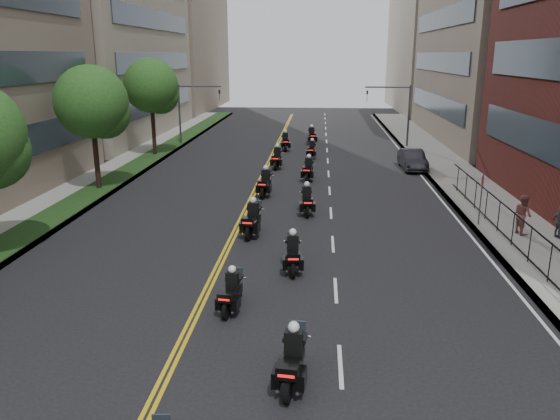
{
  "coord_description": "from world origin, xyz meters",
  "views": [
    {
      "loc": [
        2.5,
        -8.28,
        8.23
      ],
      "look_at": [
        0.88,
        14.07,
        1.81
      ],
      "focal_mm": 35.0,
      "sensor_mm": 36.0,
      "label": 1
    }
  ],
  "objects_px": {
    "motorcycle_5": "(307,201)",
    "motorcycle_6": "(265,184)",
    "motorcycle_3": "(293,255)",
    "motorcycle_9": "(312,150)",
    "motorcycle_2": "(232,293)",
    "pedestrian_b": "(523,214)",
    "parked_sedan": "(412,160)",
    "motorcycle_1": "(293,361)",
    "motorcycle_4": "(252,221)",
    "motorcycle_11": "(312,136)",
    "motorcycle_10": "(285,142)",
    "pedestrian_c": "(560,222)",
    "motorcycle_7": "(308,170)",
    "motorcycle_8": "(277,159)"
  },
  "relations": [
    {
      "from": "motorcycle_1",
      "to": "motorcycle_10",
      "type": "xyz_separation_m",
      "value": [
        -2.44,
        35.6,
        0.04
      ]
    },
    {
      "from": "motorcycle_1",
      "to": "motorcycle_10",
      "type": "distance_m",
      "value": 35.68
    },
    {
      "from": "motorcycle_4",
      "to": "motorcycle_5",
      "type": "bearing_deg",
      "value": 63.76
    },
    {
      "from": "motorcycle_2",
      "to": "motorcycle_4",
      "type": "height_order",
      "value": "motorcycle_4"
    },
    {
      "from": "motorcycle_5",
      "to": "motorcycle_11",
      "type": "relative_size",
      "value": 0.95
    },
    {
      "from": "motorcycle_6",
      "to": "parked_sedan",
      "type": "distance_m",
      "value": 13.26
    },
    {
      "from": "motorcycle_4",
      "to": "motorcycle_9",
      "type": "xyz_separation_m",
      "value": [
        2.46,
        20.01,
        -0.07
      ]
    },
    {
      "from": "motorcycle_1",
      "to": "motorcycle_3",
      "type": "height_order",
      "value": "motorcycle_1"
    },
    {
      "from": "motorcycle_4",
      "to": "motorcycle_7",
      "type": "height_order",
      "value": "motorcycle_4"
    },
    {
      "from": "motorcycle_5",
      "to": "pedestrian_c",
      "type": "distance_m",
      "value": 12.1
    },
    {
      "from": "motorcycle_2",
      "to": "pedestrian_c",
      "type": "xyz_separation_m",
      "value": [
        13.76,
        8.05,
        0.28
      ]
    },
    {
      "from": "motorcycle_3",
      "to": "motorcycle_5",
      "type": "distance_m",
      "value": 8.02
    },
    {
      "from": "motorcycle_2",
      "to": "motorcycle_4",
      "type": "distance_m",
      "value": 7.82
    },
    {
      "from": "motorcycle_7",
      "to": "motorcycle_11",
      "type": "distance_m",
      "value": 15.52
    },
    {
      "from": "motorcycle_1",
      "to": "motorcycle_4",
      "type": "bearing_deg",
      "value": 108.21
    },
    {
      "from": "motorcycle_3",
      "to": "pedestrian_c",
      "type": "distance_m",
      "value": 12.73
    },
    {
      "from": "motorcycle_3",
      "to": "motorcycle_4",
      "type": "bearing_deg",
      "value": 112.2
    },
    {
      "from": "motorcycle_1",
      "to": "pedestrian_b",
      "type": "xyz_separation_m",
      "value": [
        10.05,
        12.71,
        0.39
      ]
    },
    {
      "from": "motorcycle_6",
      "to": "pedestrian_c",
      "type": "distance_m",
      "value": 15.91
    },
    {
      "from": "motorcycle_11",
      "to": "parked_sedan",
      "type": "height_order",
      "value": "motorcycle_11"
    },
    {
      "from": "motorcycle_6",
      "to": "motorcycle_2",
      "type": "bearing_deg",
      "value": -83.33
    },
    {
      "from": "motorcycle_3",
      "to": "motorcycle_9",
      "type": "distance_m",
      "value": 24.25
    },
    {
      "from": "motorcycle_10",
      "to": "motorcycle_11",
      "type": "bearing_deg",
      "value": 51.83
    },
    {
      "from": "motorcycle_7",
      "to": "pedestrian_c",
      "type": "bearing_deg",
      "value": -38.94
    },
    {
      "from": "motorcycle_2",
      "to": "motorcycle_8",
      "type": "height_order",
      "value": "motorcycle_8"
    },
    {
      "from": "motorcycle_5",
      "to": "motorcycle_6",
      "type": "relative_size",
      "value": 0.95
    },
    {
      "from": "motorcycle_6",
      "to": "motorcycle_8",
      "type": "xyz_separation_m",
      "value": [
        0.07,
        8.24,
        -0.01
      ]
    },
    {
      "from": "motorcycle_2",
      "to": "motorcycle_6",
      "type": "distance_m",
      "value": 15.33
    },
    {
      "from": "pedestrian_b",
      "to": "motorcycle_8",
      "type": "bearing_deg",
      "value": 22.85
    },
    {
      "from": "motorcycle_5",
      "to": "pedestrian_b",
      "type": "height_order",
      "value": "pedestrian_b"
    },
    {
      "from": "pedestrian_c",
      "to": "motorcycle_9",
      "type": "bearing_deg",
      "value": 11.65
    },
    {
      "from": "motorcycle_4",
      "to": "pedestrian_b",
      "type": "distance_m",
      "value": 12.56
    },
    {
      "from": "motorcycle_6",
      "to": "parked_sedan",
      "type": "relative_size",
      "value": 0.57
    },
    {
      "from": "motorcycle_6",
      "to": "motorcycle_11",
      "type": "height_order",
      "value": "motorcycle_11"
    },
    {
      "from": "motorcycle_5",
      "to": "motorcycle_9",
      "type": "xyz_separation_m",
      "value": [
        0.01,
        16.24,
        -0.04
      ]
    },
    {
      "from": "parked_sedan",
      "to": "pedestrian_c",
      "type": "bearing_deg",
      "value": -78.21
    },
    {
      "from": "motorcycle_9",
      "to": "parked_sedan",
      "type": "height_order",
      "value": "motorcycle_9"
    },
    {
      "from": "pedestrian_b",
      "to": "pedestrian_c",
      "type": "relative_size",
      "value": 1.25
    },
    {
      "from": "motorcycle_9",
      "to": "motorcycle_1",
      "type": "bearing_deg",
      "value": -84.73
    },
    {
      "from": "motorcycle_1",
      "to": "motorcycle_4",
      "type": "distance_m",
      "value": 12.21
    },
    {
      "from": "motorcycle_6",
      "to": "parked_sedan",
      "type": "bearing_deg",
      "value": 45.72
    },
    {
      "from": "motorcycle_8",
      "to": "motorcycle_7",
      "type": "bearing_deg",
      "value": -55.55
    },
    {
      "from": "motorcycle_4",
      "to": "motorcycle_10",
      "type": "relative_size",
      "value": 1.01
    },
    {
      "from": "pedestrian_c",
      "to": "motorcycle_7",
      "type": "bearing_deg",
      "value": 26.45
    },
    {
      "from": "motorcycle_7",
      "to": "motorcycle_11",
      "type": "relative_size",
      "value": 0.96
    },
    {
      "from": "motorcycle_9",
      "to": "pedestrian_b",
      "type": "height_order",
      "value": "pedestrian_b"
    },
    {
      "from": "motorcycle_5",
      "to": "motorcycle_11",
      "type": "distance_m",
      "value": 23.6
    },
    {
      "from": "motorcycle_10",
      "to": "motorcycle_4",
      "type": "bearing_deg",
      "value": -96.72
    },
    {
      "from": "motorcycle_5",
      "to": "motorcycle_3",
      "type": "bearing_deg",
      "value": -97.31
    },
    {
      "from": "motorcycle_1",
      "to": "motorcycle_7",
      "type": "xyz_separation_m",
      "value": [
        -0.13,
        23.8,
        0.02
      ]
    }
  ]
}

